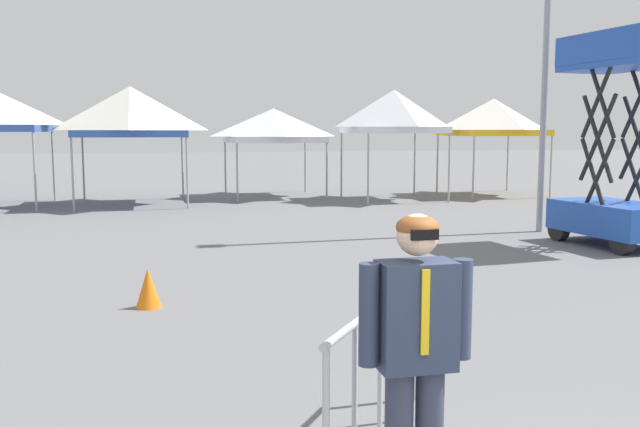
{
  "coord_description": "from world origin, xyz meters",
  "views": [
    {
      "loc": [
        -1.97,
        -1.98,
        2.22
      ],
      "look_at": [
        -0.34,
        5.49,
        1.3
      ],
      "focal_mm": 38.69,
      "sensor_mm": 36.0,
      "label": 1
    }
  ],
  "objects_px": {
    "canopy_tent_far_left": "(131,112)",
    "canopy_tent_left_of_center": "(394,112)",
    "scissor_lift": "(616,183)",
    "crowd_barrier_near_person": "(380,346)",
    "person_foreground": "(416,348)",
    "traffic_cone_lot_center": "(148,288)",
    "canopy_tent_right_of_center": "(273,126)",
    "canopy_tent_behind_center": "(493,117)"
  },
  "relations": [
    {
      "from": "person_foreground",
      "to": "traffic_cone_lot_center",
      "type": "relative_size",
      "value": 3.53
    },
    {
      "from": "canopy_tent_left_of_center",
      "to": "person_foreground",
      "type": "relative_size",
      "value": 1.97
    },
    {
      "from": "crowd_barrier_near_person",
      "to": "traffic_cone_lot_center",
      "type": "height_order",
      "value": "crowd_barrier_near_person"
    },
    {
      "from": "canopy_tent_far_left",
      "to": "person_foreground",
      "type": "height_order",
      "value": "canopy_tent_far_left"
    },
    {
      "from": "scissor_lift",
      "to": "canopy_tent_far_left",
      "type": "bearing_deg",
      "value": 134.27
    },
    {
      "from": "canopy_tent_left_of_center",
      "to": "traffic_cone_lot_center",
      "type": "xyz_separation_m",
      "value": [
        -7.34,
        -12.38,
        -2.57
      ]
    },
    {
      "from": "canopy_tent_far_left",
      "to": "canopy_tent_right_of_center",
      "type": "distance_m",
      "value": 4.85
    },
    {
      "from": "crowd_barrier_near_person",
      "to": "canopy_tent_right_of_center",
      "type": "bearing_deg",
      "value": 83.69
    },
    {
      "from": "canopy_tent_far_left",
      "to": "scissor_lift",
      "type": "relative_size",
      "value": 0.87
    },
    {
      "from": "crowd_barrier_near_person",
      "to": "scissor_lift",
      "type": "bearing_deg",
      "value": 46.18
    },
    {
      "from": "canopy_tent_left_of_center",
      "to": "crowd_barrier_near_person",
      "type": "bearing_deg",
      "value": -108.64
    },
    {
      "from": "canopy_tent_far_left",
      "to": "traffic_cone_lot_center",
      "type": "height_order",
      "value": "canopy_tent_far_left"
    },
    {
      "from": "canopy_tent_far_left",
      "to": "canopy_tent_left_of_center",
      "type": "relative_size",
      "value": 1.0
    },
    {
      "from": "canopy_tent_right_of_center",
      "to": "crowd_barrier_near_person",
      "type": "height_order",
      "value": "canopy_tent_right_of_center"
    },
    {
      "from": "scissor_lift",
      "to": "crowd_barrier_near_person",
      "type": "relative_size",
      "value": 2.31
    },
    {
      "from": "canopy_tent_left_of_center",
      "to": "scissor_lift",
      "type": "height_order",
      "value": "scissor_lift"
    },
    {
      "from": "canopy_tent_right_of_center",
      "to": "traffic_cone_lot_center",
      "type": "height_order",
      "value": "canopy_tent_right_of_center"
    },
    {
      "from": "canopy_tent_far_left",
      "to": "traffic_cone_lot_center",
      "type": "bearing_deg",
      "value": -86.44
    },
    {
      "from": "person_foreground",
      "to": "crowd_barrier_near_person",
      "type": "xyz_separation_m",
      "value": [
        0.09,
        0.92,
        -0.28
      ]
    },
    {
      "from": "canopy_tent_left_of_center",
      "to": "crowd_barrier_near_person",
      "type": "xyz_separation_m",
      "value": [
        -5.65,
        -16.76,
        -2.07
      ]
    },
    {
      "from": "canopy_tent_behind_center",
      "to": "crowd_barrier_near_person",
      "type": "xyz_separation_m",
      "value": [
        -9.48,
        -17.54,
        -1.92
      ]
    },
    {
      "from": "canopy_tent_left_of_center",
      "to": "crowd_barrier_near_person",
      "type": "distance_m",
      "value": 17.8
    },
    {
      "from": "canopy_tent_behind_center",
      "to": "scissor_lift",
      "type": "height_order",
      "value": "scissor_lift"
    },
    {
      "from": "canopy_tent_behind_center",
      "to": "scissor_lift",
      "type": "distance_m",
      "value": 10.63
    },
    {
      "from": "person_foreground",
      "to": "canopy_tent_far_left",
      "type": "bearing_deg",
      "value": 97.56
    },
    {
      "from": "canopy_tent_far_left",
      "to": "canopy_tent_behind_center",
      "type": "relative_size",
      "value": 1.07
    },
    {
      "from": "person_foreground",
      "to": "traffic_cone_lot_center",
      "type": "xyz_separation_m",
      "value": [
        -1.6,
        5.3,
        -0.78
      ]
    },
    {
      "from": "scissor_lift",
      "to": "person_foreground",
      "type": "xyz_separation_m",
      "value": [
        -7.1,
        -8.23,
        -0.19
      ]
    },
    {
      "from": "canopy_tent_left_of_center",
      "to": "scissor_lift",
      "type": "relative_size",
      "value": 0.87
    },
    {
      "from": "canopy_tent_far_left",
      "to": "person_foreground",
      "type": "distance_m",
      "value": 18.2
    },
    {
      "from": "canopy_tent_left_of_center",
      "to": "canopy_tent_far_left",
      "type": "bearing_deg",
      "value": 178.04
    },
    {
      "from": "person_foreground",
      "to": "canopy_tent_right_of_center",
      "type": "bearing_deg",
      "value": 83.73
    },
    {
      "from": "canopy_tent_right_of_center",
      "to": "scissor_lift",
      "type": "relative_size",
      "value": 0.79
    },
    {
      "from": "canopy_tent_far_left",
      "to": "canopy_tent_right_of_center",
      "type": "relative_size",
      "value": 1.1
    },
    {
      "from": "canopy_tent_far_left",
      "to": "scissor_lift",
      "type": "height_order",
      "value": "scissor_lift"
    },
    {
      "from": "canopy_tent_far_left",
      "to": "person_foreground",
      "type": "xyz_separation_m",
      "value": [
        2.38,
        -17.96,
        -1.74
      ]
    },
    {
      "from": "canopy_tent_right_of_center",
      "to": "canopy_tent_behind_center",
      "type": "relative_size",
      "value": 0.97
    },
    {
      "from": "canopy_tent_right_of_center",
      "to": "crowd_barrier_near_person",
      "type": "distance_m",
      "value": 18.87
    },
    {
      "from": "canopy_tent_left_of_center",
      "to": "canopy_tent_behind_center",
      "type": "xyz_separation_m",
      "value": [
        3.82,
        0.78,
        -0.15
      ]
    },
    {
      "from": "canopy_tent_behind_center",
      "to": "person_foreground",
      "type": "relative_size",
      "value": 1.86
    },
    {
      "from": "person_foreground",
      "to": "crowd_barrier_near_person",
      "type": "bearing_deg",
      "value": 84.43
    },
    {
      "from": "canopy_tent_behind_center",
      "to": "traffic_cone_lot_center",
      "type": "bearing_deg",
      "value": -130.3
    }
  ]
}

